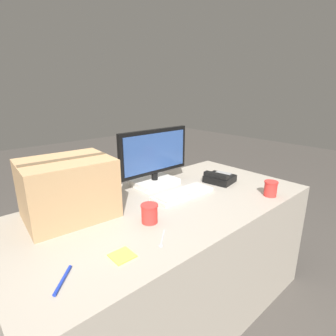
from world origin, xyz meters
name	(u,v)px	position (x,y,z in m)	size (l,w,h in m)	color
ground_plane	(167,306)	(0.00, 0.00, 0.00)	(12.00, 12.00, 0.00)	#47423D
office_desk	(167,258)	(0.00, 0.00, 0.38)	(1.80, 0.90, 0.76)	#A89E8E
monitor	(155,161)	(0.14, 0.28, 0.92)	(0.55, 0.22, 0.38)	white
keyboard	(183,193)	(0.15, 0.02, 0.77)	(0.41, 0.16, 0.03)	beige
desk_phone	(219,178)	(0.51, 0.02, 0.79)	(0.20, 0.21, 0.08)	black
paper_cup_left	(150,213)	(-0.22, -0.12, 0.80)	(0.09, 0.09, 0.10)	red
paper_cup_right	(271,189)	(0.55, -0.35, 0.80)	(0.08, 0.08, 0.10)	red
spoon	(162,241)	(-0.28, -0.29, 0.76)	(0.11, 0.11, 0.00)	#B2B2B7
cardboard_box	(68,188)	(-0.48, 0.22, 0.91)	(0.45, 0.38, 0.31)	tan
pen_marker	(63,280)	(-0.70, -0.25, 0.76)	(0.10, 0.11, 0.01)	#1933B2
sticky_note_pad	(122,256)	(-0.47, -0.26, 0.76)	(0.09, 0.09, 0.01)	#E5DB4C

